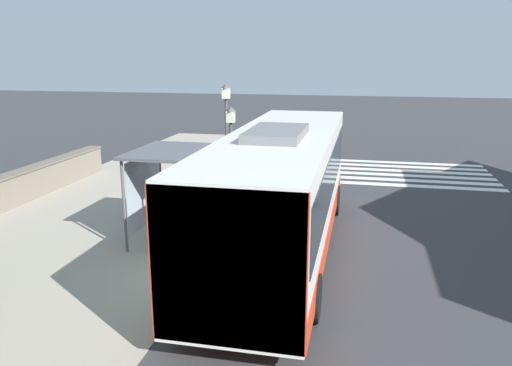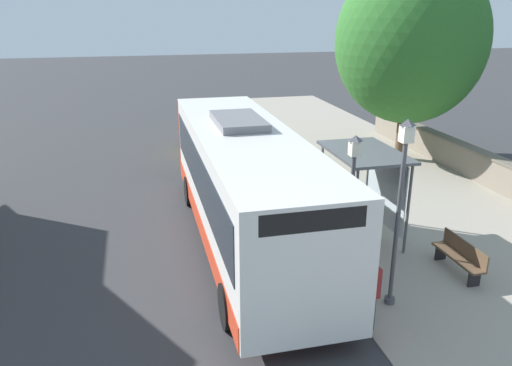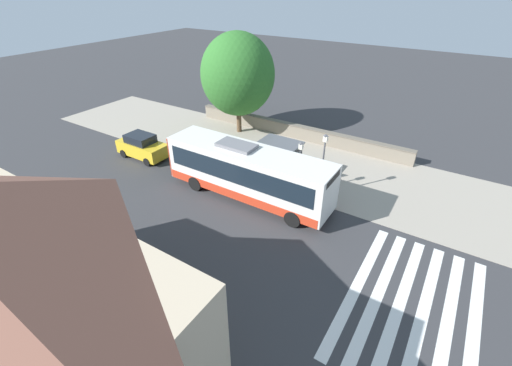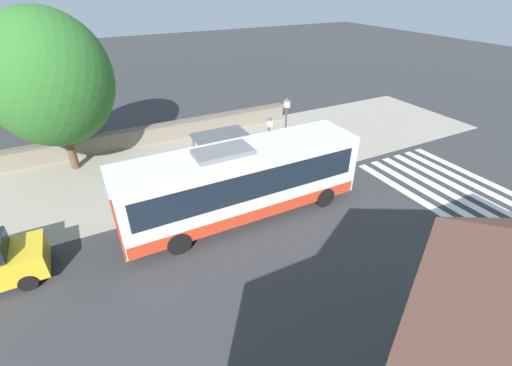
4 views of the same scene
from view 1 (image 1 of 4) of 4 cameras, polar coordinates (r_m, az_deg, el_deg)
name	(u,v)px [view 1 (image 1 of 4)]	position (r m, az deg, el deg)	size (l,w,h in m)	color
ground_plane	(205,274)	(12.60, -5.85, -10.36)	(120.00, 120.00, 0.00)	#353538
sidewalk_plaza	(43,259)	(14.55, -23.14, -7.99)	(9.00, 44.00, 0.02)	#9E9384
crosswalk_stripes	(391,172)	(24.04, 15.13, 1.18)	(9.00, 5.25, 0.01)	silver
bus	(281,189)	(13.21, 2.91, -0.66)	(2.74, 10.98, 3.55)	silver
bus_shelter	(162,165)	(14.50, -10.71, 2.01)	(1.85, 2.80, 2.68)	#515459
pedestrian	(258,176)	(18.19, 0.25, 0.80)	(0.34, 0.23, 1.71)	#2D3347
bench	(154,197)	(17.75, -11.53, -1.58)	(0.40, 1.77, 0.88)	brown
street_lamp_near	(231,154)	(15.99, -2.86, 3.37)	(0.28, 0.28, 3.71)	#4C4C51
street_lamp_far	(227,136)	(17.32, -3.37, 5.39)	(0.28, 0.28, 4.34)	#4C4C51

